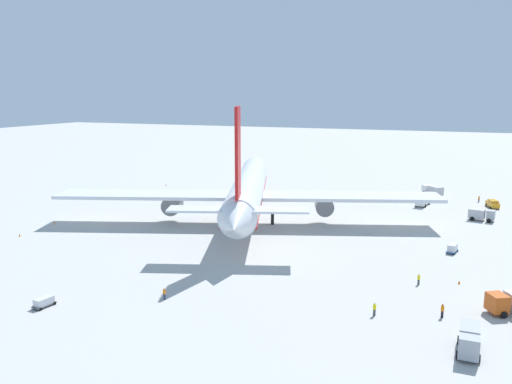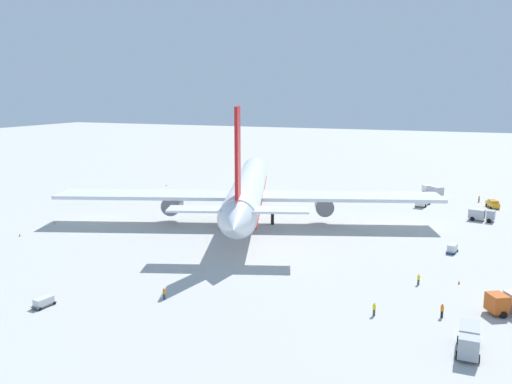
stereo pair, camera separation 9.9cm
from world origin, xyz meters
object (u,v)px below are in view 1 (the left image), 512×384
Objects in this scene: traffic_cone_1 at (55,223)px; baggage_cart_1 at (452,248)px; service_truck_0 at (469,339)px; service_truck_3 at (423,200)px; ground_worker_4 at (419,279)px; traffic_cone_4 at (459,282)px; airliner at (248,191)px; ground_worker_0 at (374,309)px; service_truck_2 at (433,190)px; baggage_cart_2 at (44,302)px; service_van at (493,204)px; traffic_cone_3 at (138,196)px; ground_worker_1 at (479,199)px; ground_worker_2 at (164,294)px; traffic_cone_2 at (20,235)px; traffic_cone_0 at (166,185)px; service_truck_1 at (481,214)px; ground_worker_3 at (442,311)px.

baggage_cart_1 is at bearing -83.01° from traffic_cone_1.
service_truck_0 is 0.86× the size of service_truck_3.
ground_worker_4 is 6.10m from traffic_cone_4.
airliner reaches higher than ground_worker_0.
baggage_cart_2 is at bearing 156.69° from service_truck_2.
service_van is at bearing -11.22° from ground_worker_4.
service_truck_0 is at bearing -160.60° from ground_worker_4.
traffic_cone_1 is 32.30m from traffic_cone_3.
ground_worker_1 is (93.88, -54.14, 0.13)m from baggage_cart_2.
service_truck_2 is at bearing 6.52° from traffic_cone_4.
baggage_cart_1 is (-38.90, -8.02, -0.67)m from service_truck_3.
ground_worker_2 reaches higher than traffic_cone_2.
traffic_cone_0 is at bearing 47.50° from service_truck_0.
ground_worker_1 is (6.04, 2.99, -0.21)m from service_van.
ground_worker_0 is (-70.81, 0.32, -0.63)m from service_truck_3.
service_truck_0 reaches higher than traffic_cone_0.
service_truck_1 is 10.15× the size of traffic_cone_0.
service_truck_1 is 21.45m from ground_worker_1.
service_truck_2 is 1.84× the size of baggage_cart_1.
ground_worker_4 reaches higher than baggage_cart_2.
traffic_cone_4 is (21.87, 1.29, -1.28)m from service_truck_0.
service_truck_0 reaches higher than service_van.
ground_worker_1 is 2.97× the size of traffic_cone_3.
ground_worker_1 is 0.99× the size of ground_worker_4.
service_truck_0 is 77.52m from service_truck_3.
traffic_cone_2 is (25.18, 29.78, -0.42)m from baggage_cart_2.
baggage_cart_1 reaches higher than traffic_cone_3.
airliner is at bearing 48.62° from ground_worker_3.
airliner reaches higher than baggage_cart_1.
baggage_cart_2 is at bearing -139.32° from traffic_cone_1.
traffic_cone_3 is (-16.35, 72.33, -1.23)m from service_truck_3.
service_truck_3 reaches higher than traffic_cone_2.
baggage_cart_2 is at bearing 153.94° from service_truck_3.
service_truck_2 is at bearing 5.77° from service_truck_0.
service_truck_0 is 92.00m from service_truck_2.
service_van reaches higher than ground_worker_4.
ground_worker_0 is at bearing 61.63° from service_truck_0.
traffic_cone_0 is 1.00× the size of traffic_cone_3.
traffic_cone_3 is at bearing 52.90° from ground_worker_0.
traffic_cone_2 and traffic_cone_4 have the same top height.
service_truck_3 reaches higher than traffic_cone_4.
traffic_cone_1 and traffic_cone_3 have the same top height.
traffic_cone_4 is at bearing -60.06° from baggage_cart_2.
ground_worker_3 is 95.35m from traffic_cone_3.
ground_worker_4 is at bearing -17.46° from ground_worker_0.
baggage_cart_2 is (-72.43, 54.27, -0.74)m from service_truck_1.
ground_worker_2 is at bearing 136.12° from baggage_cart_1.
airliner is 42.88m from baggage_cart_1.
service_truck_1 is 28.82m from service_truck_2.
ground_worker_2 is at bearing 151.30° from service_van.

